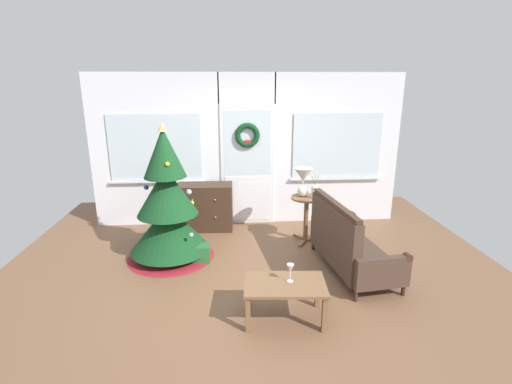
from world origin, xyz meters
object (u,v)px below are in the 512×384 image
(christmas_tree, at_px, (168,210))
(flower_vase, at_px, (315,191))
(wine_glass, at_px, (290,269))
(gift_box, at_px, (201,253))
(side_table, at_px, (306,210))
(settee_sofa, at_px, (347,244))
(coffee_table, at_px, (285,288))
(dresser_cabinet, at_px, (205,207))
(table_lamp, at_px, (303,178))

(christmas_tree, bearing_deg, flower_vase, 9.57)
(wine_glass, xyz_separation_m, gift_box, (-1.03, 1.35, -0.44))
(flower_vase, bearing_deg, christmas_tree, -170.43)
(side_table, bearing_deg, settee_sofa, -70.16)
(flower_vase, distance_m, coffee_table, 2.09)
(settee_sofa, relative_size, flower_vase, 4.59)
(dresser_cabinet, xyz_separation_m, settee_sofa, (1.93, -1.60, -0.01))
(dresser_cabinet, distance_m, coffee_table, 2.77)
(settee_sofa, height_order, table_lamp, table_lamp)
(dresser_cabinet, relative_size, gift_box, 3.81)
(christmas_tree, bearing_deg, settee_sofa, -13.20)
(settee_sofa, bearing_deg, christmas_tree, 166.80)
(dresser_cabinet, bearing_deg, coffee_table, -69.24)
(side_table, xyz_separation_m, flower_vase, (0.10, -0.06, 0.33))
(coffee_table, bearing_deg, wine_glass, 29.68)
(side_table, distance_m, flower_vase, 0.35)
(wine_glass, bearing_deg, flower_vase, 71.09)
(christmas_tree, distance_m, dresser_cabinet, 1.17)
(side_table, height_order, coffee_table, side_table)
(wine_glass, bearing_deg, settee_sofa, 47.11)
(side_table, height_order, gift_box, side_table)
(dresser_cabinet, height_order, side_table, dresser_cabinet)
(table_lamp, height_order, coffee_table, table_lamp)
(flower_vase, height_order, coffee_table, flower_vase)
(dresser_cabinet, bearing_deg, gift_box, -89.66)
(side_table, bearing_deg, dresser_cabinet, 158.45)
(christmas_tree, relative_size, gift_box, 7.96)
(settee_sofa, distance_m, flower_vase, 1.05)
(side_table, bearing_deg, table_lamp, 146.31)
(dresser_cabinet, xyz_separation_m, wine_glass, (1.04, -2.56, 0.17))
(christmas_tree, distance_m, settee_sofa, 2.45)
(table_lamp, relative_size, flower_vase, 1.26)
(settee_sofa, relative_size, coffee_table, 1.84)
(side_table, bearing_deg, christmas_tree, -168.32)
(wine_glass, bearing_deg, coffee_table, -150.32)
(christmas_tree, height_order, flower_vase, christmas_tree)
(dresser_cabinet, bearing_deg, table_lamp, -21.01)
(table_lamp, distance_m, flower_vase, 0.25)
(table_lamp, bearing_deg, settee_sofa, -67.91)
(settee_sofa, bearing_deg, wine_glass, -132.89)
(dresser_cabinet, bearing_deg, wine_glass, -67.90)
(coffee_table, relative_size, gift_box, 3.64)
(dresser_cabinet, height_order, flower_vase, flower_vase)
(christmas_tree, relative_size, coffee_table, 2.19)
(wine_glass, relative_size, gift_box, 0.81)
(wine_glass, bearing_deg, dresser_cabinet, 112.10)
(christmas_tree, xyz_separation_m, dresser_cabinet, (0.44, 1.04, -0.31))
(dresser_cabinet, distance_m, gift_box, 1.24)
(flower_vase, bearing_deg, settee_sofa, -74.62)
(coffee_table, distance_m, gift_box, 1.71)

